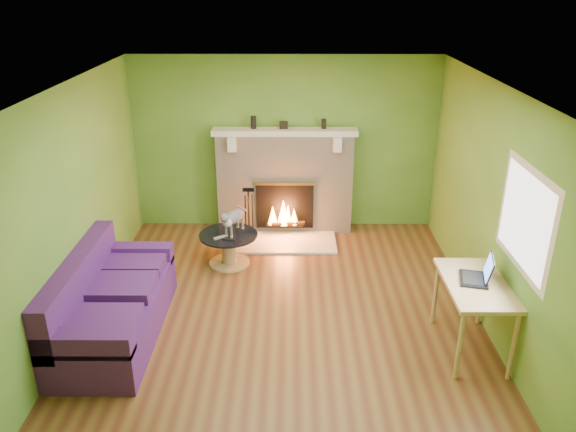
% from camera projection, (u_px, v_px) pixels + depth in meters
% --- Properties ---
extents(floor, '(5.00, 5.00, 0.00)m').
position_uv_depth(floor, '(283.00, 310.00, 6.57)').
color(floor, '#5C301A').
rests_on(floor, ground).
extents(ceiling, '(5.00, 5.00, 0.00)m').
position_uv_depth(ceiling, '(282.00, 86.00, 5.55)').
color(ceiling, white).
rests_on(ceiling, wall_back).
extents(wall_back, '(5.00, 0.00, 5.00)m').
position_uv_depth(wall_back, '(285.00, 144.00, 8.36)').
color(wall_back, '#4E7E29').
rests_on(wall_back, floor).
extents(wall_front, '(5.00, 0.00, 5.00)m').
position_uv_depth(wall_front, '(277.00, 348.00, 3.76)').
color(wall_front, '#4E7E29').
rests_on(wall_front, floor).
extents(wall_left, '(0.00, 5.00, 5.00)m').
position_uv_depth(wall_left, '(75.00, 207.00, 6.08)').
color(wall_left, '#4E7E29').
rests_on(wall_left, floor).
extents(wall_right, '(0.00, 5.00, 5.00)m').
position_uv_depth(wall_right, '(491.00, 208.00, 6.05)').
color(wall_right, '#4E7E29').
rests_on(wall_right, floor).
extents(window_frame, '(0.00, 1.20, 1.20)m').
position_uv_depth(window_frame, '(525.00, 220.00, 5.13)').
color(window_frame, silver).
rests_on(window_frame, wall_right).
extents(window_pane, '(0.00, 1.06, 1.06)m').
position_uv_depth(window_pane, '(525.00, 220.00, 5.13)').
color(window_pane, white).
rests_on(window_pane, wall_right).
extents(fireplace, '(2.10, 0.46, 1.58)m').
position_uv_depth(fireplace, '(285.00, 182.00, 8.40)').
color(fireplace, '#C0B59F').
rests_on(fireplace, floor).
extents(hearth, '(1.50, 0.75, 0.03)m').
position_uv_depth(hearth, '(285.00, 242.00, 8.22)').
color(hearth, beige).
rests_on(hearth, floor).
extents(mantel, '(2.10, 0.28, 0.08)m').
position_uv_depth(mantel, '(285.00, 132.00, 8.08)').
color(mantel, silver).
rests_on(mantel, fireplace).
extents(sofa, '(0.91, 2.02, 0.91)m').
position_uv_depth(sofa, '(109.00, 305.00, 6.01)').
color(sofa, '#461960').
rests_on(sofa, floor).
extents(coffee_table, '(0.78, 0.78, 0.44)m').
position_uv_depth(coffee_table, '(229.00, 247.00, 7.54)').
color(coffee_table, tan).
rests_on(coffee_table, floor).
extents(desk, '(0.62, 1.07, 0.79)m').
position_uv_depth(desk, '(476.00, 291.00, 5.62)').
color(desk, tan).
rests_on(desk, floor).
extents(cat, '(0.45, 0.64, 0.37)m').
position_uv_depth(cat, '(234.00, 220.00, 7.43)').
color(cat, '#5C5C60').
rests_on(cat, coffee_table).
extents(remote_silver, '(0.16, 0.14, 0.02)m').
position_uv_depth(remote_silver, '(220.00, 237.00, 7.35)').
color(remote_silver, gray).
rests_on(remote_silver, coffee_table).
extents(remote_black, '(0.17, 0.07, 0.02)m').
position_uv_depth(remote_black, '(228.00, 239.00, 7.29)').
color(remote_black, black).
rests_on(remote_black, coffee_table).
extents(laptop, '(0.38, 0.41, 0.26)m').
position_uv_depth(laptop, '(475.00, 268.00, 5.58)').
color(laptop, black).
rests_on(laptop, desk).
extents(fire_tools, '(0.21, 0.21, 0.78)m').
position_uv_depth(fire_tools, '(249.00, 213.00, 8.21)').
color(fire_tools, black).
rests_on(fire_tools, hearth).
extents(mantel_vase_left, '(0.08, 0.08, 0.18)m').
position_uv_depth(mantel_vase_left, '(253.00, 122.00, 8.06)').
color(mantel_vase_left, black).
rests_on(mantel_vase_left, mantel).
extents(mantel_vase_right, '(0.07, 0.07, 0.14)m').
position_uv_depth(mantel_vase_right, '(324.00, 124.00, 8.06)').
color(mantel_vase_right, black).
rests_on(mantel_vase_right, mantel).
extents(mantel_box, '(0.12, 0.08, 0.10)m').
position_uv_depth(mantel_box, '(284.00, 125.00, 8.07)').
color(mantel_box, black).
rests_on(mantel_box, mantel).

